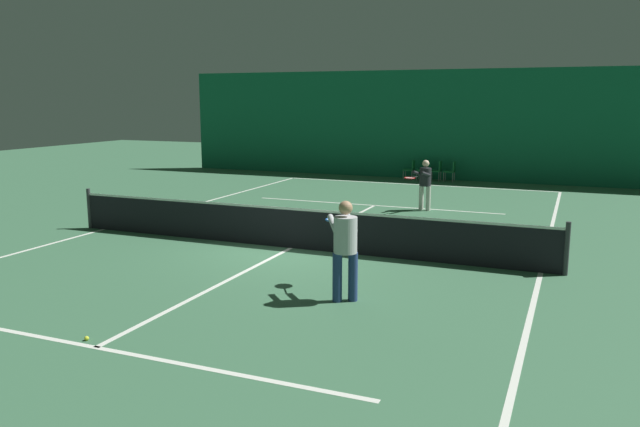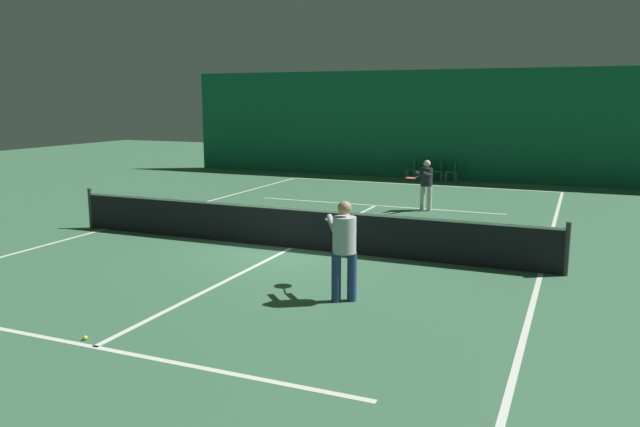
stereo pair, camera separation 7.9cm
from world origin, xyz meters
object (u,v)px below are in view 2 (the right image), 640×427
courtside_chair_0 (413,168)px  courtside_chair_3 (453,170)px  player_far (426,181)px  player_near (344,243)px  courtside_chair_2 (439,169)px  tennis_ball (85,338)px  courtside_chair_1 (426,169)px  tennis_net (291,226)px

courtside_chair_0 → courtside_chair_3: bearing=90.0°
player_far → player_near: bearing=20.7°
courtside_chair_2 → tennis_ball: 19.68m
courtside_chair_2 → courtside_chair_0: bearing=-90.0°
player_near → courtside_chair_1: size_ratio=2.07×
tennis_ball → tennis_net: bearing=87.2°
tennis_net → player_far: player_far is taller
courtside_chair_2 → tennis_ball: courtside_chair_2 is taller
player_near → player_far: 9.26m
courtside_chair_2 → tennis_ball: size_ratio=12.73×
courtside_chair_1 → tennis_ball: courtside_chair_1 is taller
tennis_net → courtside_chair_1: 13.41m
player_far → courtside_chair_1: bearing=-150.9°
courtside_chair_1 → courtside_chair_2: bearing=90.0°
player_near → tennis_ball: (-2.78, -3.13, -0.98)m
courtside_chair_0 → tennis_ball: size_ratio=12.73×
tennis_net → courtside_chair_0: size_ratio=14.29×
courtside_chair_0 → courtside_chair_1: bearing=90.0°
player_near → player_far: size_ratio=1.11×
courtside_chair_1 → courtside_chair_0: bearing=-90.0°
player_far → courtside_chair_3: bearing=-159.8°
player_near → courtside_chair_2: (-1.93, 16.53, -0.53)m
player_far → courtside_chair_2: size_ratio=1.87×
tennis_ball → player_near: bearing=48.3°
tennis_net → player_near: size_ratio=6.89×
courtside_chair_0 → tennis_ball: (0.30, -19.65, -0.45)m
courtside_chair_1 → courtside_chair_2: same height
player_near → courtside_chair_1: 16.72m
tennis_net → courtside_chair_2: (0.55, 13.41, -0.03)m
player_near → tennis_ball: player_near is taller
player_far → tennis_ball: size_ratio=23.77×
courtside_chair_2 → courtside_chair_3: (0.58, 0.00, 0.00)m
courtside_chair_1 → tennis_ball: (-0.28, -19.65, -0.45)m
courtside_chair_2 → player_near: bearing=6.6°
player_far → courtside_chair_0: size_ratio=1.87×
player_far → courtside_chair_2: bearing=-155.3°
player_near → courtside_chair_0: size_ratio=2.07×
tennis_net → courtside_chair_2: size_ratio=14.29×
tennis_net → courtside_chair_2: tennis_net is taller
tennis_ball → player_far: bearing=80.8°
tennis_net → courtside_chair_0: bearing=92.6°
courtside_chair_0 → courtside_chair_2: (1.16, 0.00, 0.00)m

